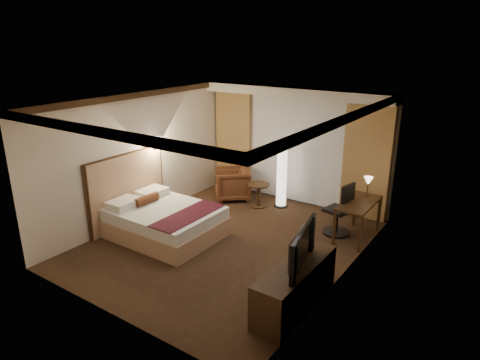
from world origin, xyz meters
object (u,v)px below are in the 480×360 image
Objects in this scene: floor_lamp at (282,176)px; dresser at (295,286)px; bed at (165,222)px; armchair at (232,182)px; side_table at (259,195)px; television at (295,244)px; desk at (357,220)px; office_chair at (338,208)px.

floor_lamp reaches higher than dresser.
armchair reaches higher than bed.
television reaches higher than side_table.
armchair reaches higher than side_table.
floor_lamp reaches higher than side_table.
dresser is at bearing 6.96° from armchair.
floor_lamp reaches higher than television.
television is at bearing 6.70° from armchair.
armchair is 0.82m from side_table.
bed is 3.67× the size of side_table.
floor_lamp is (1.23, 0.22, 0.32)m from armchair.
armchair reaches higher than dresser.
dresser is (2.07, -3.29, -0.39)m from floor_lamp.
desk is at bearing -6.92° from side_table.
office_chair is (2.85, -0.43, 0.14)m from armchair.
side_table is at bearing 27.92° from television.
side_table is 0.50× the size of office_chair.
television is (-0.03, 0.00, 0.67)m from dresser.
television reaches higher than dresser.
floor_lamp is 3.91m from dresser.
floor_lamp is 2.14m from desk.
dresser is (0.44, -2.64, -0.21)m from office_chair.
office_chair is (2.73, 2.00, 0.25)m from bed.
office_chair is at bearing 99.57° from dresser.
office_chair reaches higher than desk.
side_table is 0.48× the size of television.
dresser is at bearing -11.35° from bed.
dresser is at bearing -57.83° from floor_lamp.
office_chair is at bearing -172.78° from desk.
armchair is 2.89m from office_chair.
office_chair reaches higher than dresser.
armchair is 4.50m from dresser.
desk is (3.25, -0.38, -0.04)m from armchair.
television is (3.15, -0.64, 0.71)m from bed.
floor_lamp is at bearing 170.21° from office_chair.
armchair is 1.48× the size of side_table.
armchair is at bearing 174.04° from side_table.
side_table is 0.46× the size of desk.
side_table is at bearing 43.96° from armchair.
desk reaches higher than bed.
dresser is at bearing -68.31° from office_chair.
dresser is 1.51× the size of television.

